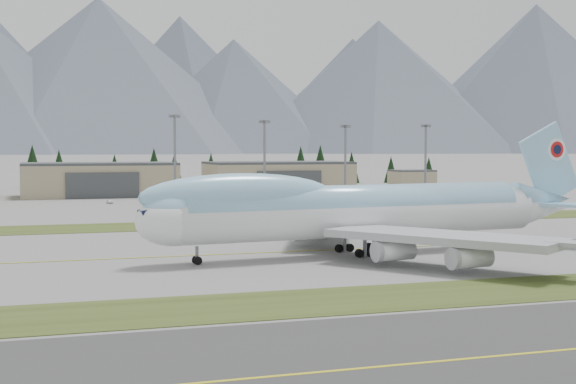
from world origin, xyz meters
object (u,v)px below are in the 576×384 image
object	(u,v)px
service_vehicle_a	(110,204)
service_vehicle_b	(229,198)
hangar_center	(99,179)
service_vehicle_c	(298,194)
boeing_747_freighter	(359,210)
hangar_right	(278,177)

from	to	relation	value
service_vehicle_a	service_vehicle_b	bearing A→B (deg)	13.32
hangar_center	service_vehicle_c	bearing A→B (deg)	-8.80
boeing_747_freighter	service_vehicle_b	distance (m)	136.79
boeing_747_freighter	service_vehicle_c	distance (m)	151.19
hangar_right	boeing_747_freighter	bearing A→B (deg)	-102.72
service_vehicle_b	service_vehicle_c	distance (m)	27.73
hangar_center	service_vehicle_c	world-z (taller)	hangar_center
hangar_center	service_vehicle_a	world-z (taller)	hangar_center
hangar_center	service_vehicle_c	size ratio (longest dim) A/B	11.22
service_vehicle_a	service_vehicle_c	world-z (taller)	service_vehicle_c
service_vehicle_b	service_vehicle_c	xyz separation A→B (m)	(25.90, 9.91, 0.00)
service_vehicle_c	boeing_747_freighter	bearing A→B (deg)	-93.02
boeing_747_freighter	service_vehicle_a	world-z (taller)	boeing_747_freighter
service_vehicle_a	service_vehicle_c	distance (m)	69.27
hangar_right	service_vehicle_b	bearing A→B (deg)	-137.94
service_vehicle_b	boeing_747_freighter	bearing A→B (deg)	159.94
hangar_center	hangar_right	size ratio (longest dim) A/B	1.00
boeing_747_freighter	service_vehicle_b	world-z (taller)	boeing_747_freighter
service_vehicle_c	hangar_center	bearing A→B (deg)	-176.80
service_vehicle_a	service_vehicle_c	xyz separation A→B (m)	(63.99, 26.53, 0.00)
boeing_747_freighter	hangar_center	xyz separation A→B (m)	(-24.83, 155.80, -1.15)
service_vehicle_b	service_vehicle_a	bearing A→B (deg)	99.07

